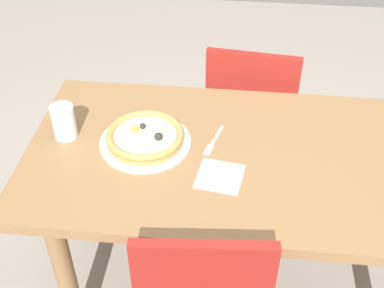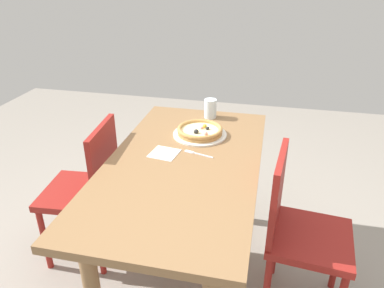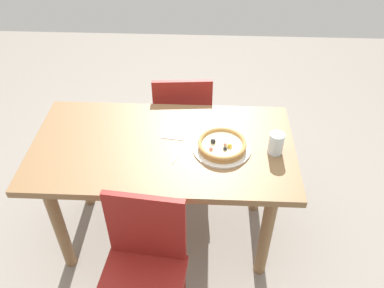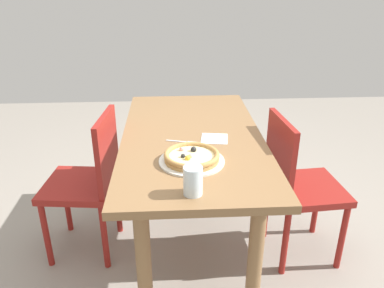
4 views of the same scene
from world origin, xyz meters
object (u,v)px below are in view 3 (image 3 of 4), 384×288
(plate, at_px, (222,148))
(pizza, at_px, (222,145))
(napkin, at_px, (175,131))
(chair_far, at_px, (183,121))
(fork, at_px, (179,151))
(chair_near, at_px, (143,271))
(drinking_glass, at_px, (276,143))
(dining_table, at_px, (164,161))

(plate, distance_m, pizza, 0.03)
(napkin, bearing_deg, chair_far, 88.88)
(pizza, height_order, fork, pizza)
(chair_near, distance_m, fork, 0.64)
(chair_far, xyz_separation_m, plate, (0.25, -0.62, 0.29))
(chair_far, height_order, drinking_glass, drinking_glass)
(chair_near, distance_m, chair_far, 1.20)
(dining_table, distance_m, drinking_glass, 0.63)
(plate, bearing_deg, chair_near, -122.61)
(drinking_glass, bearing_deg, dining_table, 176.89)
(chair_far, distance_m, napkin, 0.56)
(dining_table, xyz_separation_m, plate, (0.32, -0.02, 0.12))
(chair_near, xyz_separation_m, chair_far, (0.11, 1.19, 0.00))
(chair_near, bearing_deg, drinking_glass, -132.94)
(dining_table, relative_size, plate, 4.60)
(fork, bearing_deg, napkin, 27.48)
(dining_table, relative_size, drinking_glass, 11.81)
(dining_table, height_order, chair_near, chair_near)
(chair_far, xyz_separation_m, pizza, (0.25, -0.62, 0.32))
(chair_far, xyz_separation_m, fork, (0.02, -0.65, 0.29))
(pizza, bearing_deg, plate, 51.92)
(chair_far, bearing_deg, dining_table, -101.20)
(pizza, relative_size, napkin, 1.88)
(dining_table, relative_size, chair_near, 1.61)
(drinking_glass, height_order, napkin, drinking_glass)
(chair_far, bearing_deg, drinking_glass, -54.42)
(dining_table, relative_size, napkin, 10.23)
(chair_far, distance_m, fork, 0.71)
(dining_table, bearing_deg, napkin, 63.26)
(pizza, distance_m, drinking_glass, 0.28)
(fork, bearing_deg, pizza, -67.48)
(chair_far, height_order, fork, chair_far)
(napkin, bearing_deg, pizza, -27.68)
(chair_far, xyz_separation_m, napkin, (-0.01, -0.48, 0.29))
(dining_table, distance_m, napkin, 0.18)
(chair_near, height_order, chair_far, same)
(chair_near, height_order, napkin, chair_near)
(pizza, distance_m, napkin, 0.30)
(fork, xyz_separation_m, napkin, (-0.03, 0.16, -0.00))
(dining_table, bearing_deg, fork, -27.73)
(pizza, bearing_deg, drinking_glass, -2.23)
(chair_near, bearing_deg, napkin, -92.38)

